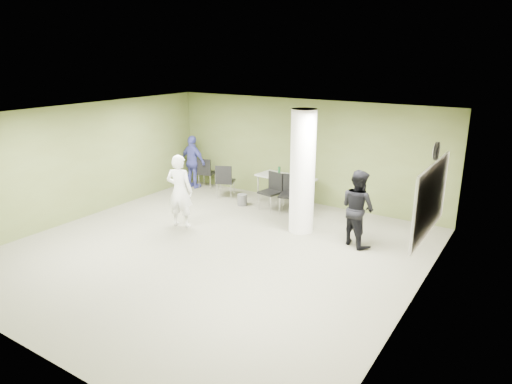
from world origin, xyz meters
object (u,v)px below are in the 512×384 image
Objects in this scene: folding_table at (286,178)px; man_blue at (193,162)px; chair_back_left at (206,171)px; man_black at (358,208)px; woman_white at (180,191)px.

man_blue is at bearing -171.56° from folding_table.
chair_back_left is at bearing -149.26° from man_blue.
man_blue is at bearing 11.51° from chair_back_left.
folding_table is 3.09m from man_black.
man_black is 5.94m from man_blue.
man_black reaches higher than man_blue.
folding_table is 1.81× the size of chair_back_left.
folding_table is at bearing -129.84° from woman_white.
woman_white is 1.05× the size of man_black.
folding_table is 0.96× the size of woman_white.
woman_white is 3.26m from man_blue.
folding_table is 1.01× the size of man_black.
woman_white reaches higher than folding_table.
man_blue reaches higher than chair_back_left.
man_black is (2.64, -1.61, 0.11)m from folding_table.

